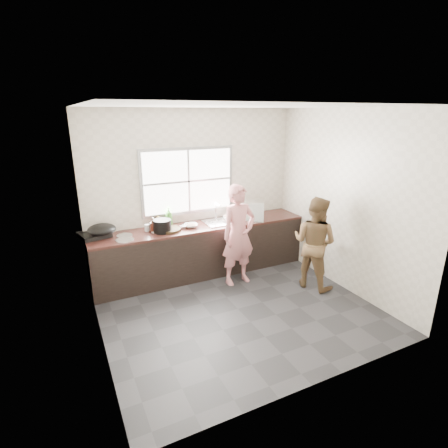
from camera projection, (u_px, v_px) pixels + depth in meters
name	position (u px, v px, depth m)	size (l,w,h in m)	color
floor	(238.00, 309.00, 4.90)	(3.60, 3.20, 0.01)	#28282A
ceiling	(241.00, 105.00, 4.07)	(3.60, 3.20, 0.01)	silver
wall_back	(194.00, 192.00, 5.86)	(3.60, 0.01, 2.70)	beige
wall_left	(90.00, 238.00, 3.73)	(0.01, 3.20, 2.70)	beige
wall_right	(345.00, 202.00, 5.23)	(0.01, 3.20, 2.70)	silver
wall_front	(324.00, 263.00, 3.11)	(3.60, 0.01, 2.70)	silver
cabinet	(202.00, 251.00, 5.87)	(3.60, 0.62, 0.82)	black
countertop	(202.00, 226.00, 5.74)	(3.60, 0.64, 0.04)	#331915
sink	(221.00, 222.00, 5.88)	(0.55, 0.45, 0.02)	silver
faucet	(216.00, 211.00, 6.01)	(0.02, 0.02, 0.30)	silver
window_frame	(188.00, 181.00, 5.74)	(1.60, 0.05, 1.10)	#9EA0A5
window_glazing	(189.00, 181.00, 5.72)	(1.50, 0.01, 1.00)	white
woman	(238.00, 238.00, 5.46)	(0.55, 0.36, 1.50)	#D47F82
person_side	(314.00, 243.00, 5.35)	(0.70, 0.55, 1.44)	brown
cutting_board	(169.00, 229.00, 5.46)	(0.38, 0.38, 0.04)	black
cleaver	(185.00, 225.00, 5.61)	(0.18, 0.09, 0.01)	silver
bowl_mince	(191.00, 226.00, 5.62)	(0.22, 0.22, 0.05)	silver
bowl_crabs	(231.00, 219.00, 5.98)	(0.21, 0.21, 0.07)	silver
bowl_held	(226.00, 220.00, 5.89)	(0.19, 0.19, 0.06)	silver
black_pot	(162.00, 226.00, 5.37)	(0.28, 0.28, 0.20)	black
plate_food	(158.00, 231.00, 5.44)	(0.22, 0.22, 0.02)	silver
bottle_green	(169.00, 216.00, 5.69)	(0.12, 0.12, 0.31)	#3E872C
bottle_brown_tall	(153.00, 225.00, 5.40)	(0.09, 0.10, 0.21)	#3D170F
bottle_brown_short	(158.00, 222.00, 5.64)	(0.12, 0.12, 0.16)	#4D3713
glass_jar	(147.00, 228.00, 5.44)	(0.07, 0.07, 0.11)	silver
burner	(94.00, 235.00, 5.20)	(0.41, 0.41, 0.06)	black
wok	(102.00, 229.00, 5.10)	(0.41, 0.41, 0.15)	black
dish_rack	(249.00, 211.00, 5.96)	(0.44, 0.31, 0.33)	white
pot_lid_left	(125.00, 240.00, 5.05)	(0.26, 0.26, 0.01)	silver
pot_lid_right	(125.00, 236.00, 5.23)	(0.23, 0.23, 0.01)	#BBBDC2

